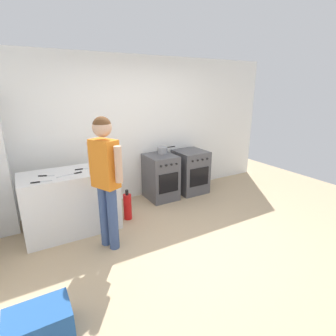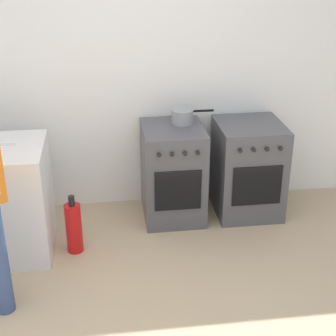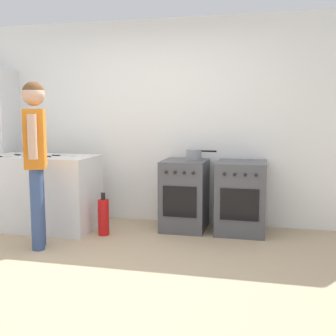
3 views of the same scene
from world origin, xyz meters
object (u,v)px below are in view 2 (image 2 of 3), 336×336
(oven_left, at_px, (173,173))
(oven_right, at_px, (248,168))
(fire_extinguisher, at_px, (74,227))
(pot, at_px, (183,116))

(oven_left, height_order, oven_right, same)
(oven_left, bearing_deg, fire_extinguisher, -151.22)
(oven_left, distance_m, oven_right, 0.68)
(fire_extinguisher, bearing_deg, pot, 30.78)
(fire_extinguisher, bearing_deg, oven_left, 28.78)
(oven_right, xyz_separation_m, pot, (-0.59, 0.10, 0.49))
(oven_left, relative_size, pot, 2.31)
(oven_left, height_order, fire_extinguisher, oven_left)
(oven_right, relative_size, fire_extinguisher, 1.70)
(oven_right, height_order, fire_extinguisher, oven_right)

